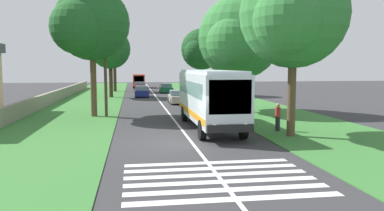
# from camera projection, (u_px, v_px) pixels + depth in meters

# --- Properties ---
(ground) EXTENTS (160.00, 160.00, 0.00)m
(ground) POSITION_uv_depth(u_px,v_px,m) (193.00, 144.00, 20.23)
(ground) COLOR #333335
(grass_verge_left) EXTENTS (120.00, 8.00, 0.04)m
(grass_verge_left) POSITION_uv_depth(u_px,v_px,m) (72.00, 112.00, 33.76)
(grass_verge_left) COLOR #387533
(grass_verge_left) RESTS_ON ground
(grass_verge_right) EXTENTS (120.00, 8.00, 0.04)m
(grass_verge_right) POSITION_uv_depth(u_px,v_px,m) (256.00, 109.00, 36.21)
(grass_verge_right) COLOR #387533
(grass_verge_right) RESTS_ON ground
(centre_line) EXTENTS (110.00, 0.16, 0.01)m
(centre_line) POSITION_uv_depth(u_px,v_px,m) (167.00, 111.00, 34.98)
(centre_line) COLOR silver
(centre_line) RESTS_ON ground
(coach_bus) EXTENTS (11.16, 2.62, 3.73)m
(coach_bus) POSITION_uv_depth(u_px,v_px,m) (209.00, 95.00, 25.03)
(coach_bus) COLOR silver
(coach_bus) RESTS_ON ground
(zebra_crossing) EXTENTS (4.95, 6.80, 0.01)m
(zebra_crossing) POSITION_uv_depth(u_px,v_px,m) (220.00, 178.00, 14.00)
(zebra_crossing) COLOR silver
(zebra_crossing) RESTS_ON ground
(trailing_car_0) EXTENTS (4.30, 1.78, 1.43)m
(trailing_car_0) POSITION_uv_depth(u_px,v_px,m) (178.00, 97.00, 42.14)
(trailing_car_0) COLOR #B7A893
(trailing_car_0) RESTS_ON ground
(trailing_car_1) EXTENTS (4.30, 1.78, 1.43)m
(trailing_car_1) POSITION_uv_depth(u_px,v_px,m) (142.00, 92.00, 51.24)
(trailing_car_1) COLOR navy
(trailing_car_1) RESTS_ON ground
(trailing_car_2) EXTENTS (4.30, 1.78, 1.43)m
(trailing_car_2) POSITION_uv_depth(u_px,v_px,m) (166.00, 88.00, 59.19)
(trailing_car_2) COLOR #145933
(trailing_car_2) RESTS_ON ground
(trailing_car_3) EXTENTS (4.30, 1.78, 1.43)m
(trailing_car_3) POSITION_uv_depth(u_px,v_px,m) (140.00, 86.00, 64.89)
(trailing_car_3) COLOR #B21E1E
(trailing_car_3) RESTS_ON ground
(trailing_minibus_0) EXTENTS (6.00, 2.14, 2.53)m
(trailing_minibus_0) POSITION_uv_depth(u_px,v_px,m) (139.00, 79.00, 72.94)
(trailing_minibus_0) COLOR #CC4C33
(trailing_minibus_0) RESTS_ON ground
(roadside_tree_left_0) EXTENTS (5.69, 4.97, 9.27)m
(roadside_tree_left_0) POSITION_uv_depth(u_px,v_px,m) (114.00, 49.00, 61.32)
(roadside_tree_left_0) COLOR #3D2D1E
(roadside_tree_left_0) RESTS_ON grass_verge_left
(roadside_tree_left_1) EXTENTS (5.97, 5.08, 8.70)m
(roadside_tree_left_1) POSITION_uv_depth(u_px,v_px,m) (109.00, 50.00, 49.66)
(roadside_tree_left_1) COLOR #3D2D1E
(roadside_tree_left_1) RESTS_ON grass_verge_left
(roadside_tree_left_2) EXTENTS (7.31, 5.83, 10.19)m
(roadside_tree_left_2) POSITION_uv_depth(u_px,v_px,m) (90.00, 26.00, 30.39)
(roadside_tree_left_2) COLOR brown
(roadside_tree_left_2) RESTS_ON grass_verge_left
(roadside_tree_right_0) EXTENTS (7.26, 5.99, 9.82)m
(roadside_tree_right_0) POSITION_uv_depth(u_px,v_px,m) (290.00, 18.00, 21.76)
(roadside_tree_right_0) COLOR brown
(roadside_tree_right_0) RESTS_ON grass_verge_right
(roadside_tree_right_1) EXTENTS (6.75, 5.60, 9.07)m
(roadside_tree_right_1) POSITION_uv_depth(u_px,v_px,m) (200.00, 51.00, 53.45)
(roadside_tree_right_1) COLOR #3D2D1E
(roadside_tree_right_1) RESTS_ON grass_verge_right
(roadside_tree_right_2) EXTENTS (8.71, 7.10, 9.93)m
(roadside_tree_right_2) POSITION_uv_depth(u_px,v_px,m) (237.00, 40.00, 33.75)
(roadside_tree_right_2) COLOR #3D2D1E
(roadside_tree_right_2) RESTS_ON grass_verge_right
(utility_pole) EXTENTS (0.24, 1.40, 7.46)m
(utility_pole) POSITION_uv_depth(u_px,v_px,m) (105.00, 67.00, 30.76)
(utility_pole) COLOR #473828
(utility_pole) RESTS_ON grass_verge_left
(roadside_wall) EXTENTS (70.00, 0.40, 1.23)m
(roadside_wall) POSITION_uv_depth(u_px,v_px,m) (44.00, 101.00, 38.11)
(roadside_wall) COLOR gray
(roadside_wall) RESTS_ON grass_verge_left
(pedestrian) EXTENTS (0.34, 0.34, 1.69)m
(pedestrian) POSITION_uv_depth(u_px,v_px,m) (278.00, 117.00, 23.95)
(pedestrian) COLOR #26262D
(pedestrian) RESTS_ON grass_verge_right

